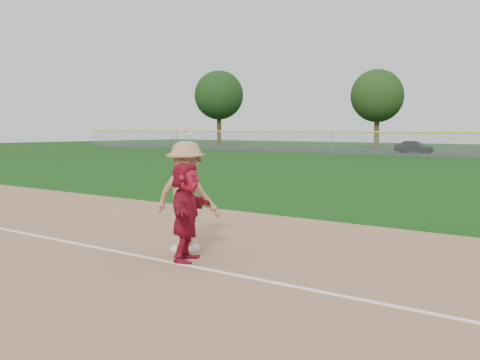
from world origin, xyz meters
The scene contains 8 objects.
ground centered at (0.00, 0.00, 0.00)m, with size 160.00×160.00×0.00m, color #0F3C0B.
foul_line centered at (0.00, -0.80, 0.03)m, with size 60.00×0.10×0.01m, color white.
first_base centered at (-0.25, 0.12, 0.07)m, with size 0.41×0.41×0.09m, color white.
base_runner centered at (0.41, -0.54, 0.90)m, with size 1.63×0.52×1.76m, color maroon.
car_left centered at (-14.59, 45.57, 0.62)m, with size 1.45×3.60×1.23m, color black.
first_base_play centered at (-0.31, 0.22, 1.07)m, with size 1.49×1.05×2.28m.
tree_0 centered at (-44.00, 52.00, 6.59)m, with size 6.40×6.40×9.81m.
tree_1 centered at (-22.00, 53.00, 5.83)m, with size 5.80×5.80×8.75m.
Camera 1 is at (7.72, -8.13, 2.38)m, focal length 45.00 mm.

